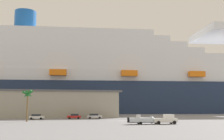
% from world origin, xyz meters
% --- Properties ---
extents(ground_plane, '(600.00, 600.00, 0.00)m').
position_xyz_m(ground_plane, '(0.00, 30.00, 0.00)').
color(ground_plane, gray).
extents(cruise_ship, '(292.47, 37.23, 61.24)m').
position_xyz_m(cruise_ship, '(-6.21, 73.39, 17.68)').
color(cruise_ship, '#1E2D4C').
rests_on(cruise_ship, ground_plane).
extents(terminal_building, '(61.11, 26.68, 9.45)m').
position_xyz_m(terminal_building, '(-27.99, 25.01, 4.75)').
color(terminal_building, gray).
rests_on(terminal_building, ground_plane).
extents(pickup_truck, '(5.69, 2.48, 2.20)m').
position_xyz_m(pickup_truck, '(7.60, -14.83, 1.04)').
color(pickup_truck, white).
rests_on(pickup_truck, ground_plane).
extents(small_boat_on_trailer, '(7.59, 2.24, 2.15)m').
position_xyz_m(small_boat_on_trailer, '(2.39, -15.06, 0.96)').
color(small_boat_on_trailer, '#595960').
rests_on(small_boat_on_trailer, ground_plane).
extents(palm_tree, '(2.98, 3.19, 8.46)m').
position_xyz_m(palm_tree, '(-25.90, -0.94, 6.82)').
color(palm_tree, brown).
rests_on(palm_tree, ground_plane).
extents(parked_car_yellow_taxi, '(4.57, 2.64, 1.58)m').
position_xyz_m(parked_car_yellow_taxi, '(-32.65, 21.40, 0.83)').
color(parked_car_yellow_taxi, yellow).
rests_on(parked_car_yellow_taxi, ground_plane).
extents(parked_car_white_van, '(4.59, 2.39, 1.58)m').
position_xyz_m(parked_car_white_van, '(-25.00, 10.03, 0.83)').
color(parked_car_white_van, white).
rests_on(parked_car_white_van, ground_plane).
extents(parked_car_silver_sedan, '(4.88, 2.37, 1.58)m').
position_xyz_m(parked_car_silver_sedan, '(-7.28, 12.97, 0.84)').
color(parked_car_silver_sedan, silver).
rests_on(parked_car_silver_sedan, ground_plane).
extents(parked_car_red_hatchback, '(4.37, 2.35, 1.58)m').
position_xyz_m(parked_car_red_hatchback, '(-13.67, 12.31, 0.83)').
color(parked_car_red_hatchback, red).
rests_on(parked_car_red_hatchback, ground_plane).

